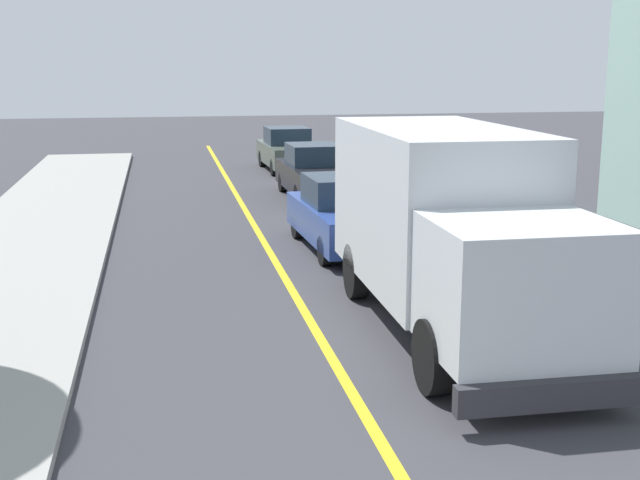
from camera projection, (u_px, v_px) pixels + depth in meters
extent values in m
cube|color=gold|center=(299.00, 302.00, 15.00)|extent=(0.16, 56.00, 0.01)
cube|color=silver|center=(435.00, 205.00, 13.91)|extent=(2.45, 5.02, 2.60)
cube|color=silver|center=(519.00, 286.00, 10.64)|extent=(2.30, 2.02, 1.70)
cube|color=#1E2D3D|center=(553.00, 276.00, 9.69)|extent=(2.04, 0.10, 0.75)
cube|color=#2D2D33|center=(552.00, 395.00, 9.82)|extent=(2.40, 0.22, 0.36)
cylinder|color=black|center=(583.00, 347.00, 11.21)|extent=(0.31, 1.00, 1.00)
cylinder|color=black|center=(433.00, 357.00, 10.85)|extent=(0.31, 1.00, 1.00)
cylinder|color=black|center=(466.00, 266.00, 15.59)|extent=(0.31, 1.00, 1.00)
cylinder|color=black|center=(356.00, 271.00, 15.22)|extent=(0.31, 1.00, 1.00)
cube|color=#2D4793|center=(344.00, 221.00, 19.08)|extent=(2.00, 4.48, 0.76)
cube|color=#1E2D3D|center=(343.00, 190.00, 19.08)|extent=(1.66, 1.87, 0.64)
cylinder|color=black|center=(396.00, 247.00, 17.99)|extent=(0.25, 0.65, 0.64)
cylinder|color=black|center=(325.00, 251.00, 17.63)|extent=(0.25, 0.65, 0.64)
cylinder|color=black|center=(360.00, 222.00, 20.67)|extent=(0.25, 0.65, 0.64)
cylinder|color=black|center=(298.00, 225.00, 20.31)|extent=(0.25, 0.65, 0.64)
cube|color=black|center=(315.00, 177.00, 26.18)|extent=(1.92, 4.45, 0.76)
cube|color=#1E2D3D|center=(314.00, 154.00, 26.17)|extent=(1.63, 1.84, 0.64)
cylinder|color=black|center=(351.00, 194.00, 25.07)|extent=(0.24, 0.65, 0.64)
cylinder|color=black|center=(299.00, 195.00, 24.74)|extent=(0.24, 0.65, 0.64)
cylinder|color=black|center=(330.00, 181.00, 27.75)|extent=(0.24, 0.65, 0.64)
cylinder|color=black|center=(283.00, 182.00, 27.42)|extent=(0.24, 0.65, 0.64)
cube|color=#4C564C|center=(288.00, 154.00, 32.57)|extent=(1.96, 4.46, 0.76)
cube|color=#1E2D3D|center=(287.00, 135.00, 32.57)|extent=(1.65, 1.86, 0.64)
cylinder|color=black|center=(316.00, 166.00, 31.47)|extent=(0.24, 0.65, 0.64)
cylinder|color=black|center=(274.00, 167.00, 31.13)|extent=(0.24, 0.65, 0.64)
cylinder|color=black|center=(300.00, 158.00, 34.16)|extent=(0.24, 0.65, 0.64)
cylinder|color=black|center=(262.00, 159.00, 33.81)|extent=(0.24, 0.65, 0.64)
cube|color=#B7B7BC|center=(499.00, 221.00, 19.09)|extent=(1.91, 4.44, 0.76)
cube|color=#1E2D3D|center=(503.00, 192.00, 18.80)|extent=(1.63, 1.84, 0.64)
cylinder|color=black|center=(446.00, 225.00, 20.40)|extent=(0.24, 0.65, 0.64)
cylinder|color=black|center=(508.00, 223.00, 20.65)|extent=(0.24, 0.65, 0.64)
cylinder|color=black|center=(487.00, 250.00, 17.68)|extent=(0.24, 0.65, 0.64)
cylinder|color=black|center=(557.00, 247.00, 17.93)|extent=(0.24, 0.65, 0.64)
cylinder|color=gray|center=(506.00, 223.00, 16.56)|extent=(0.08, 0.08, 2.20)
cylinder|color=red|center=(509.00, 165.00, 16.35)|extent=(0.76, 0.03, 0.76)
cylinder|color=white|center=(508.00, 165.00, 16.37)|extent=(0.80, 0.02, 0.80)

